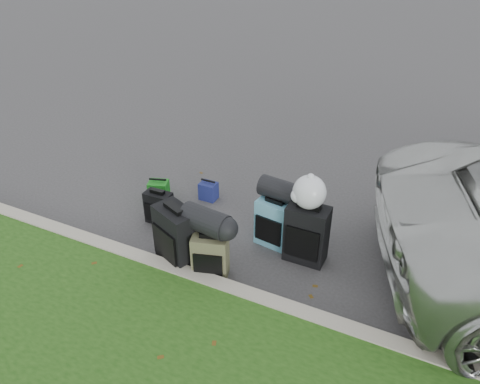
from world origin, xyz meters
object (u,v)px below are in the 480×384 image
at_px(suitcase_small_black, 159,208).
at_px(tote_green, 159,191).
at_px(suitcase_teal, 274,223).
at_px(suitcase_large_black_right, 307,234).
at_px(tote_navy, 208,191).
at_px(suitcase_large_black_left, 177,237).
at_px(suitcase_olive, 210,256).

distance_m(suitcase_small_black, tote_green, 0.55).
relative_size(suitcase_small_black, suitcase_teal, 0.73).
relative_size(suitcase_small_black, suitcase_large_black_right, 0.62).
relative_size(suitcase_small_black, tote_navy, 1.74).
bearing_deg(suitcase_large_black_left, tote_green, 155.77).
relative_size(suitcase_large_black_left, suitcase_olive, 1.38).
bearing_deg(suitcase_large_black_left, suitcase_olive, 18.38).
xyz_separation_m(suitcase_large_black_right, tote_green, (-2.32, 0.33, -0.21)).
bearing_deg(suitcase_large_black_left, suitcase_large_black_right, 51.17).
bearing_deg(tote_navy, suitcase_teal, -24.50).
relative_size(suitcase_olive, tote_green, 1.77).
bearing_deg(suitcase_large_black_right, suitcase_teal, 165.94).
relative_size(suitcase_large_black_left, suitcase_teal, 1.23).
bearing_deg(suitcase_large_black_right, suitcase_small_black, -176.85).
bearing_deg(tote_navy, suitcase_olive, -59.88).
height_order(suitcase_teal, tote_green, suitcase_teal).
bearing_deg(suitcase_olive, suitcase_small_black, 133.34).
bearing_deg(suitcase_teal, suitcase_large_black_right, -5.98).
xyz_separation_m(suitcase_olive, tote_navy, (-0.84, 1.44, -0.14)).
bearing_deg(tote_navy, suitcase_small_black, -110.77).
bearing_deg(suitcase_olive, tote_green, 126.01).
distance_m(suitcase_large_black_left, tote_green, 1.47).
distance_m(suitcase_teal, tote_green, 1.88).
xyz_separation_m(suitcase_large_black_left, suitcase_olive, (0.46, -0.03, -0.10)).
height_order(suitcase_teal, tote_navy, suitcase_teal).
height_order(suitcase_large_black_left, suitcase_olive, suitcase_large_black_left).
bearing_deg(suitcase_large_black_left, suitcase_small_black, 160.51).
distance_m(suitcase_small_black, tote_navy, 0.85).
bearing_deg(suitcase_large_black_right, suitcase_olive, -138.96).
relative_size(suitcase_small_black, tote_green, 1.46).
distance_m(suitcase_olive, tote_green, 1.82).
bearing_deg(suitcase_teal, tote_green, -178.65).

